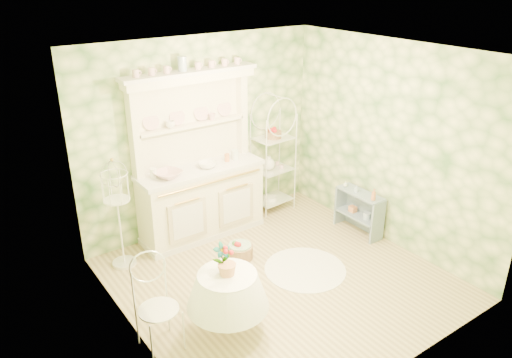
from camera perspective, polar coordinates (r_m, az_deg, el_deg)
floor at (r=6.20m, az=2.74°, el=-11.32°), size 3.60×3.60×0.00m
ceiling at (r=5.16m, az=3.32°, el=14.13°), size 3.60×3.60×0.00m
wall_left at (r=4.74m, az=-14.41°, el=-4.77°), size 3.60×3.60×0.00m
wall_right at (r=6.74m, az=15.13°, el=3.72°), size 3.60×3.60×0.00m
wall_back at (r=6.95m, az=-6.26°, el=4.99°), size 3.60×3.60×0.00m
wall_front at (r=4.43m, az=17.67°, el=-7.28°), size 3.60×3.60×0.00m
kitchen_dresser at (r=6.69m, az=-6.48°, el=2.39°), size 1.87×0.61×2.29m
bakers_rack at (r=7.49m, az=1.98°, el=3.01°), size 0.60×0.45×1.84m
side_shelf at (r=7.19m, az=11.67°, el=-3.71°), size 0.31×0.74×0.62m
round_table at (r=5.19m, az=-3.23°, el=-13.67°), size 0.81×0.81×0.80m
cafe_chair at (r=5.05m, az=-11.11°, el=-14.03°), size 0.56×0.56×0.99m
birdcage_stand at (r=6.32m, az=-15.47°, el=-3.66°), size 0.39×0.39×1.49m
floor_basket at (r=6.54m, az=-1.85°, el=-8.19°), size 0.37×0.37×0.21m
lace_rug at (r=6.39m, az=5.63°, el=-10.21°), size 1.30×1.30×0.01m
bowl_floral at (r=6.49m, az=-10.00°, el=0.26°), size 0.43×0.43×0.08m
bowl_white at (r=6.73m, az=-5.56°, el=1.39°), size 0.26×0.26×0.08m
cup_left at (r=6.54m, az=-9.76°, el=6.01°), size 0.13×0.13×0.09m
cup_right at (r=6.82m, az=-5.04°, el=6.99°), size 0.10×0.10×0.09m
potted_geranium at (r=4.96m, az=-3.88°, el=-9.38°), size 0.19×0.14×0.33m
bottle_amber at (r=6.84m, az=13.29°, el=-1.86°), size 0.07×0.07×0.16m
bottle_blue at (r=7.04m, az=11.40°, el=-1.19°), size 0.06×0.06×0.10m
bottle_glass at (r=7.18m, az=10.16°, el=-0.65°), size 0.08×0.08×0.08m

